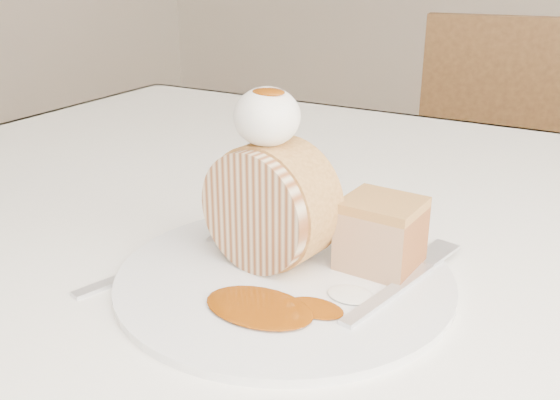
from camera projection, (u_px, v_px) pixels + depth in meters
The scene contains 10 objects.
table at pixel (405, 305), 0.65m from camera, with size 1.40×0.90×0.75m.
chair_far at pixel (515, 185), 1.43m from camera, with size 0.46×0.46×0.89m.
plate at pixel (285, 277), 0.51m from camera, with size 0.28×0.28×0.01m, color white.
roulade_slice at pixel (270, 206), 0.51m from camera, with size 0.10×0.10×0.06m, color #CDB68F.
cake_chunk at pixel (381, 238), 0.51m from camera, with size 0.06×0.06×0.05m, color tan.
whipped_cream at pixel (267, 117), 0.49m from camera, with size 0.05×0.05×0.05m, color white.
caramel_drizzle at pixel (268, 84), 0.47m from camera, with size 0.03×0.02×0.01m, color #783305.
caramel_pool at pixel (259, 307), 0.46m from camera, with size 0.09×0.06×0.00m, color #783305, non-canonical shape.
fork at pixel (389, 293), 0.48m from camera, with size 0.02×0.16×0.00m, color silver.
spoon at pixel (140, 271), 0.52m from camera, with size 0.02×0.15×0.00m, color silver.
Camera 1 is at (0.16, -0.35, 1.00)m, focal length 40.00 mm.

